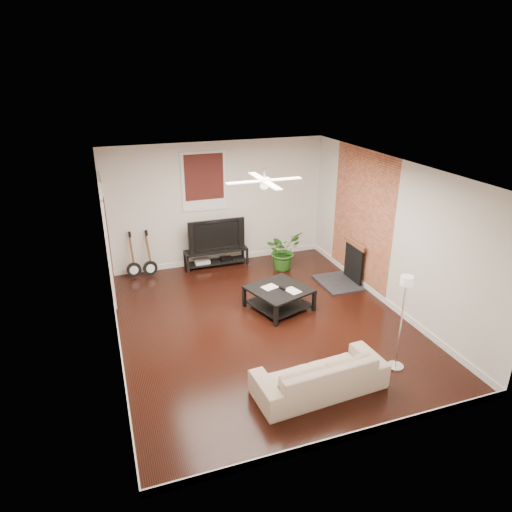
% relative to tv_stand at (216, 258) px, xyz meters
% --- Properties ---
extents(room, '(5.01, 6.01, 2.81)m').
position_rel_tv_stand_xyz_m(room, '(0.14, -2.78, 1.20)').
color(room, black).
rests_on(room, ground).
extents(brick_accent, '(0.02, 2.20, 2.80)m').
position_rel_tv_stand_xyz_m(brick_accent, '(2.63, -1.78, 1.20)').
color(brick_accent, '#A65435').
rests_on(brick_accent, floor).
extents(fireplace, '(0.80, 1.10, 0.92)m').
position_rel_tv_stand_xyz_m(fireplace, '(2.34, -1.78, 0.26)').
color(fireplace, black).
rests_on(fireplace, floor).
extents(window_back, '(1.00, 0.06, 1.30)m').
position_rel_tv_stand_xyz_m(window_back, '(-0.16, 0.19, 1.75)').
color(window_back, '#36100E').
rests_on(window_back, wall_back).
extents(door_left, '(0.08, 1.00, 2.50)m').
position_rel_tv_stand_xyz_m(door_left, '(-2.32, -0.88, 1.05)').
color(door_left, white).
rests_on(door_left, wall_left).
extents(tv_stand, '(1.44, 0.38, 0.40)m').
position_rel_tv_stand_xyz_m(tv_stand, '(0.00, 0.00, 0.00)').
color(tv_stand, black).
rests_on(tv_stand, floor).
extents(tv, '(1.29, 0.17, 0.74)m').
position_rel_tv_stand_xyz_m(tv, '(0.00, 0.02, 0.57)').
color(tv, black).
rests_on(tv, tv_stand).
extents(coffee_table, '(1.27, 1.27, 0.42)m').
position_rel_tv_stand_xyz_m(coffee_table, '(0.60, -2.36, 0.01)').
color(coffee_table, black).
rests_on(coffee_table, floor).
extents(sofa, '(1.94, 0.87, 0.55)m').
position_rel_tv_stand_xyz_m(sofa, '(0.25, -4.78, 0.07)').
color(sofa, tan).
rests_on(sofa, floor).
extents(floor_lamp, '(0.27, 0.27, 1.55)m').
position_rel_tv_stand_xyz_m(floor_lamp, '(1.60, -4.68, 0.57)').
color(floor_lamp, white).
rests_on(floor_lamp, floor).
extents(potted_plant, '(1.00, 0.94, 0.88)m').
position_rel_tv_stand_xyz_m(potted_plant, '(1.39, -0.65, 0.24)').
color(potted_plant, '#265D1A').
rests_on(potted_plant, floor).
extents(guitar_left, '(0.34, 0.26, 1.02)m').
position_rel_tv_stand_xyz_m(guitar_left, '(-1.86, -0.03, 0.31)').
color(guitar_left, black).
rests_on(guitar_left, floor).
extents(guitar_right, '(0.36, 0.29, 1.02)m').
position_rel_tv_stand_xyz_m(guitar_right, '(-1.51, -0.06, 0.31)').
color(guitar_right, black).
rests_on(guitar_right, floor).
extents(ceiling_fan, '(1.24, 1.24, 0.32)m').
position_rel_tv_stand_xyz_m(ceiling_fan, '(0.14, -2.78, 2.40)').
color(ceiling_fan, white).
rests_on(ceiling_fan, ceiling).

